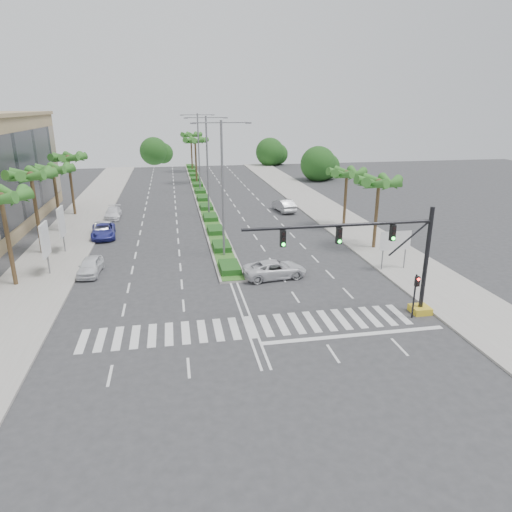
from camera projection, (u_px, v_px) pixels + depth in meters
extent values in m
plane|color=#333335|center=(250.00, 327.00, 28.47)|extent=(160.00, 160.00, 0.00)
cube|color=gray|center=(356.00, 231.00, 49.74)|extent=(6.00, 120.00, 0.15)
cube|color=gray|center=(62.00, 246.00, 44.49)|extent=(6.00, 120.00, 0.15)
cube|color=gray|center=(201.00, 194.00, 70.44)|extent=(2.20, 75.00, 0.20)
cube|color=#2A6322|center=(201.00, 193.00, 70.40)|extent=(1.80, 75.00, 0.04)
cube|color=gold|center=(420.00, 310.00, 30.39)|extent=(1.20, 1.20, 0.45)
cylinder|color=black|center=(426.00, 260.00, 29.29)|extent=(0.28, 0.28, 7.00)
cylinder|color=black|center=(340.00, 225.00, 27.44)|extent=(12.00, 0.20, 0.20)
cylinder|color=black|center=(408.00, 239.00, 28.58)|extent=(2.53, 0.12, 2.15)
cube|color=black|center=(393.00, 233.00, 28.25)|extent=(0.32, 0.24, 1.00)
cylinder|color=#19E533|center=(393.00, 238.00, 28.22)|extent=(0.20, 0.06, 0.20)
cube|color=black|center=(339.00, 236.00, 27.64)|extent=(0.32, 0.24, 1.00)
cylinder|color=#19E533|center=(340.00, 241.00, 27.61)|extent=(0.20, 0.06, 0.20)
cube|color=black|center=(283.00, 239.00, 27.04)|extent=(0.32, 0.24, 1.00)
cylinder|color=#19E533|center=(284.00, 244.00, 27.01)|extent=(0.20, 0.06, 0.20)
cylinder|color=black|center=(414.00, 296.00, 29.27)|extent=(0.12, 0.12, 3.00)
cube|color=black|center=(417.00, 281.00, 28.78)|extent=(0.28, 0.22, 0.65)
cylinder|color=red|center=(419.00, 279.00, 28.61)|extent=(0.18, 0.05, 0.18)
cylinder|color=slate|center=(383.00, 255.00, 37.66)|extent=(0.10, 0.10, 2.80)
cylinder|color=slate|center=(405.00, 254.00, 38.00)|extent=(0.10, 0.10, 2.80)
cube|color=#0C6638|center=(395.00, 240.00, 37.45)|extent=(2.60, 0.08, 1.50)
cube|color=white|center=(396.00, 241.00, 37.40)|extent=(2.70, 0.02, 1.60)
cylinder|color=slate|center=(48.00, 259.00, 36.73)|extent=(0.12, 0.12, 2.80)
cube|color=white|center=(45.00, 240.00, 36.22)|extent=(0.18, 2.10, 2.70)
cube|color=#D8594C|center=(45.00, 240.00, 36.22)|extent=(0.12, 2.00, 2.60)
cylinder|color=slate|center=(64.00, 238.00, 42.33)|extent=(0.12, 0.12, 2.80)
cube|color=white|center=(61.00, 222.00, 41.82)|extent=(0.18, 2.10, 2.70)
cube|color=#D8594C|center=(61.00, 222.00, 41.82)|extent=(0.12, 2.00, 2.60)
cylinder|color=brown|center=(9.00, 242.00, 33.85)|extent=(0.32, 0.32, 7.00)
sphere|color=brown|center=(1.00, 197.00, 32.78)|extent=(0.70, 0.70, 0.70)
cone|color=#216A24|center=(17.00, 198.00, 33.00)|extent=(0.90, 3.62, 1.50)
cone|color=#216A24|center=(15.00, 196.00, 33.74)|extent=(3.39, 2.96, 1.50)
cone|color=#216A24|center=(2.00, 196.00, 33.77)|extent=(3.73, 1.68, 1.50)
cone|color=#216A24|center=(7.00, 200.00, 32.13)|extent=(3.39, 2.96, 1.50)
cylinder|color=brown|center=(37.00, 215.00, 41.26)|extent=(0.32, 0.32, 7.40)
sphere|color=brown|center=(31.00, 175.00, 40.12)|extent=(0.70, 0.70, 0.70)
cone|color=#216A24|center=(44.00, 176.00, 40.34)|extent=(0.90, 3.62, 1.50)
cone|color=#216A24|center=(42.00, 175.00, 41.07)|extent=(3.39, 2.96, 1.50)
cone|color=#216A24|center=(31.00, 175.00, 41.11)|extent=(3.73, 1.68, 1.50)
cone|color=#216A24|center=(21.00, 176.00, 40.43)|extent=(2.38, 3.65, 1.50)
cone|color=#216A24|center=(17.00, 178.00, 39.54)|extent=(2.38, 3.65, 1.50)
cone|color=#216A24|center=(24.00, 178.00, 39.11)|extent=(3.73, 1.68, 1.50)
cone|color=#216A24|center=(37.00, 178.00, 39.47)|extent=(3.39, 2.96, 1.50)
cylinder|color=brown|center=(57.00, 201.00, 48.82)|extent=(0.32, 0.32, 6.80)
sphere|color=brown|center=(53.00, 170.00, 47.78)|extent=(0.70, 0.70, 0.70)
cone|color=#216A24|center=(64.00, 171.00, 48.00)|extent=(0.90, 3.62, 1.50)
cone|color=#216A24|center=(62.00, 170.00, 48.73)|extent=(3.39, 2.96, 1.50)
cone|color=#216A24|center=(53.00, 170.00, 48.77)|extent=(3.73, 1.68, 1.50)
cone|color=#216A24|center=(44.00, 171.00, 48.08)|extent=(2.38, 3.65, 1.50)
cone|color=#216A24|center=(42.00, 172.00, 47.19)|extent=(2.38, 3.65, 1.50)
cone|color=#216A24|center=(48.00, 172.00, 46.76)|extent=(3.73, 1.68, 1.50)
cone|color=#216A24|center=(58.00, 172.00, 47.12)|extent=(3.39, 2.96, 1.50)
cylinder|color=brown|center=(72.00, 187.00, 56.22)|extent=(0.32, 0.32, 7.20)
sphere|color=brown|center=(68.00, 158.00, 55.12)|extent=(0.70, 0.70, 0.70)
cone|color=#216A24|center=(78.00, 158.00, 55.34)|extent=(0.90, 3.62, 1.50)
cone|color=#216A24|center=(75.00, 158.00, 56.07)|extent=(3.39, 2.96, 1.50)
cone|color=#216A24|center=(68.00, 158.00, 56.11)|extent=(3.73, 1.68, 1.50)
cone|color=#216A24|center=(60.00, 158.00, 55.42)|extent=(2.38, 3.65, 1.50)
cone|color=#216A24|center=(59.00, 159.00, 54.53)|extent=(2.38, 3.65, 1.50)
cone|color=#216A24|center=(64.00, 160.00, 54.10)|extent=(3.73, 1.68, 1.50)
cone|color=#216A24|center=(73.00, 159.00, 54.46)|extent=(3.39, 2.96, 1.50)
cylinder|color=brown|center=(376.00, 216.00, 43.02)|extent=(0.32, 0.32, 6.50)
sphere|color=brown|center=(379.00, 182.00, 42.02)|extent=(0.70, 0.70, 0.70)
cone|color=#216A24|center=(390.00, 183.00, 42.25)|extent=(0.90, 3.62, 1.50)
cone|color=#216A24|center=(382.00, 182.00, 42.98)|extent=(3.39, 2.96, 1.50)
cone|color=#216A24|center=(372.00, 182.00, 43.01)|extent=(3.73, 1.68, 1.50)
cone|color=#216A24|center=(367.00, 183.00, 42.33)|extent=(2.38, 3.65, 1.50)
cone|color=#216A24|center=(371.00, 185.00, 41.44)|extent=(2.38, 3.65, 1.50)
cone|color=#216A24|center=(381.00, 185.00, 41.01)|extent=(3.73, 1.68, 1.50)
cone|color=#216A24|center=(390.00, 185.00, 41.37)|extent=(3.39, 2.96, 1.50)
cylinder|color=brown|center=(345.00, 201.00, 50.53)|extent=(0.32, 0.32, 6.20)
sphere|color=brown|center=(347.00, 173.00, 49.58)|extent=(0.70, 0.70, 0.70)
cone|color=#216A24|center=(356.00, 174.00, 49.81)|extent=(0.90, 3.62, 1.50)
cone|color=#216A24|center=(350.00, 173.00, 50.54)|extent=(3.39, 2.96, 1.50)
cone|color=#216A24|center=(341.00, 173.00, 50.57)|extent=(3.73, 1.68, 1.50)
cone|color=#216A24|center=(337.00, 174.00, 49.89)|extent=(2.38, 3.65, 1.50)
cone|color=#216A24|center=(340.00, 175.00, 49.00)|extent=(2.38, 3.65, 1.50)
cone|color=#216A24|center=(348.00, 176.00, 48.57)|extent=(3.73, 1.68, 1.50)
cone|color=#216A24|center=(356.00, 175.00, 48.93)|extent=(3.39, 2.96, 1.50)
cylinder|color=brown|center=(196.00, 162.00, 78.62)|extent=(0.32, 0.32, 7.50)
sphere|color=brown|center=(195.00, 141.00, 77.47)|extent=(0.70, 0.70, 0.70)
cone|color=#216A24|center=(202.00, 141.00, 77.69)|extent=(0.90, 3.62, 1.50)
cone|color=#216A24|center=(199.00, 141.00, 78.42)|extent=(3.39, 2.96, 1.50)
cone|color=#216A24|center=(193.00, 141.00, 78.46)|extent=(3.73, 1.68, 1.50)
cone|color=#216A24|center=(189.00, 141.00, 77.77)|extent=(2.38, 3.65, 1.50)
cone|color=#216A24|center=(189.00, 142.00, 76.88)|extent=(2.38, 3.65, 1.50)
cone|color=#216A24|center=(194.00, 142.00, 76.45)|extent=(3.73, 1.68, 1.50)
cone|color=#216A24|center=(200.00, 142.00, 76.81)|extent=(3.39, 2.96, 1.50)
cylinder|color=brown|center=(192.00, 154.00, 92.61)|extent=(0.32, 0.32, 7.50)
sphere|color=brown|center=(191.00, 135.00, 91.46)|extent=(0.70, 0.70, 0.70)
cone|color=#216A24|center=(196.00, 136.00, 91.68)|extent=(0.90, 3.62, 1.50)
cone|color=#216A24|center=(194.00, 135.00, 92.42)|extent=(3.39, 2.96, 1.50)
cone|color=#216A24|center=(189.00, 135.00, 92.45)|extent=(3.73, 1.68, 1.50)
cone|color=#216A24|center=(186.00, 136.00, 91.77)|extent=(2.38, 3.65, 1.50)
cone|color=#216A24|center=(186.00, 136.00, 90.88)|extent=(2.38, 3.65, 1.50)
cone|color=#216A24|center=(190.00, 136.00, 90.45)|extent=(3.73, 1.68, 1.50)
cone|color=#216A24|center=(195.00, 136.00, 90.81)|extent=(3.39, 2.96, 1.50)
cylinder|color=slate|center=(223.00, 192.00, 39.65)|extent=(0.20, 0.20, 12.00)
cylinder|color=slate|center=(207.00, 123.00, 37.61)|extent=(2.40, 0.10, 0.10)
cylinder|color=slate|center=(235.00, 122.00, 38.03)|extent=(2.40, 0.10, 0.10)
cube|color=slate|center=(193.00, 123.00, 37.44)|extent=(0.50, 0.25, 0.12)
cube|color=slate|center=(248.00, 123.00, 38.23)|extent=(0.50, 0.25, 0.12)
cylinder|color=slate|center=(208.00, 168.00, 54.58)|extent=(0.20, 0.20, 12.00)
cylinder|color=slate|center=(195.00, 118.00, 52.54)|extent=(2.40, 0.10, 0.10)
cylinder|color=slate|center=(216.00, 117.00, 52.96)|extent=(2.40, 0.10, 0.10)
cube|color=slate|center=(186.00, 118.00, 52.37)|extent=(0.50, 0.25, 0.12)
cube|color=slate|center=(226.00, 118.00, 53.16)|extent=(0.50, 0.25, 0.12)
cylinder|color=slate|center=(199.00, 154.00, 69.51)|extent=(0.20, 0.20, 12.00)
cylinder|color=slate|center=(189.00, 115.00, 67.47)|extent=(2.40, 0.10, 0.10)
cylinder|color=slate|center=(205.00, 115.00, 67.89)|extent=(2.40, 0.10, 0.10)
cube|color=slate|center=(182.00, 115.00, 67.30)|extent=(0.50, 0.25, 0.12)
cube|color=slate|center=(213.00, 115.00, 68.09)|extent=(0.50, 0.25, 0.12)
imported|color=white|center=(90.00, 266.00, 37.17)|extent=(1.88, 4.16, 1.38)
imported|color=#B9BABF|center=(103.00, 229.00, 48.13)|extent=(1.52, 4.27, 1.40)
imported|color=#303392|center=(103.00, 231.00, 47.49)|extent=(2.85, 5.31, 1.42)
imported|color=white|center=(113.00, 213.00, 55.72)|extent=(1.83, 4.43, 1.28)
imported|color=silver|center=(275.00, 269.00, 36.45)|extent=(5.31, 2.91, 1.41)
imported|color=#AAA9AE|center=(284.00, 205.00, 59.12)|extent=(2.31, 5.06, 1.61)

